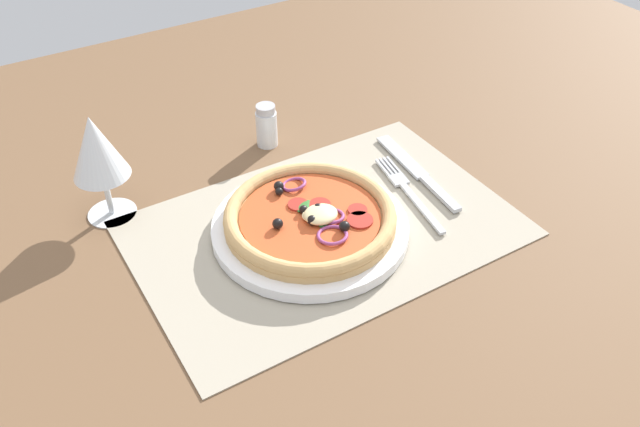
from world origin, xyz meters
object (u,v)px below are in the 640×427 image
plate (310,228)px  wine_glass (97,151)px  pizza (311,217)px  knife (416,171)px  pepper_shaker (267,126)px  fork (407,189)px

plate → wine_glass: size_ratio=1.68×
pizza → knife: size_ratio=1.09×
pizza → plate: bearing=148.3°
pizza → pepper_shaker: bearing=76.6°
knife → wine_glass: bearing=76.3°
plate → pizza: 1.81cm
plate → wine_glass: 28.21cm
pepper_shaker → wine_glass: bearing=-170.9°
plate → pepper_shaker: pepper_shaker is taller
knife → pepper_shaker: bearing=44.3°
pizza → knife: bearing=9.9°
pizza → fork: 15.98cm
knife → pepper_shaker: (-14.54, 18.10, 2.60)cm
wine_glass → pepper_shaker: wine_glass is taller
plate → fork: size_ratio=1.39×
fork → wine_glass: 40.98cm
pizza → wine_glass: wine_glass is taller
plate → fork: bearing=2.3°
pizza → pepper_shaker: pepper_shaker is taller
plate → fork: plate is taller
plate → knife: (19.71, 3.40, -0.46)cm
wine_glass → knife: bearing=-19.3°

